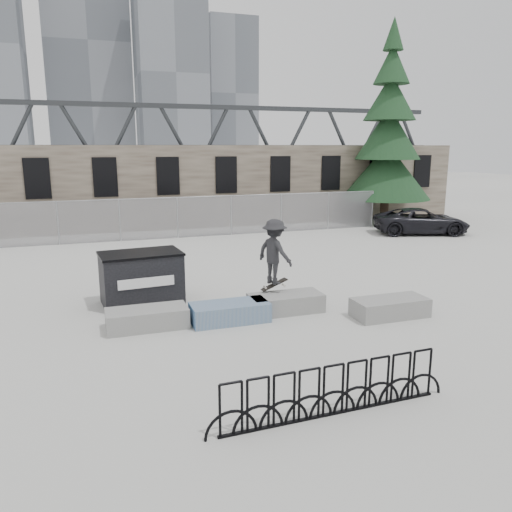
{
  "coord_description": "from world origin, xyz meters",
  "views": [
    {
      "loc": [
        -4.15,
        -11.83,
        4.45
      ],
      "look_at": [
        0.43,
        1.69,
        1.3
      ],
      "focal_mm": 35.0,
      "sensor_mm": 36.0,
      "label": 1
    }
  ],
  "objects_px": {
    "planter_offset": "(390,307)",
    "spruce_tree": "(388,143)",
    "planter_center_right": "(286,302)",
    "planter_far_left": "(147,317)",
    "bike_rack": "(333,391)",
    "suv": "(422,221)",
    "dumpster": "(141,277)",
    "planter_center_left": "(230,311)",
    "skateboarder": "(275,252)"
  },
  "relations": [
    {
      "from": "planter_center_right",
      "to": "planter_offset",
      "type": "bearing_deg",
      "value": -26.95
    },
    {
      "from": "bike_rack",
      "to": "dumpster",
      "type": "bearing_deg",
      "value": 107.83
    },
    {
      "from": "planter_center_left",
      "to": "spruce_tree",
      "type": "relative_size",
      "value": 0.17
    },
    {
      "from": "planter_far_left",
      "to": "spruce_tree",
      "type": "xyz_separation_m",
      "value": [
        15.62,
        13.65,
        4.35
      ]
    },
    {
      "from": "planter_center_right",
      "to": "spruce_tree",
      "type": "distance_m",
      "value": 18.57
    },
    {
      "from": "planter_center_right",
      "to": "dumpster",
      "type": "relative_size",
      "value": 0.84
    },
    {
      "from": "planter_center_right",
      "to": "planter_center_left",
      "type": "bearing_deg",
      "value": -171.06
    },
    {
      "from": "planter_offset",
      "to": "suv",
      "type": "relative_size",
      "value": 0.42
    },
    {
      "from": "dumpster",
      "to": "bike_rack",
      "type": "relative_size",
      "value": 0.53
    },
    {
      "from": "dumpster",
      "to": "spruce_tree",
      "type": "relative_size",
      "value": 0.21
    },
    {
      "from": "planter_far_left",
      "to": "dumpster",
      "type": "distance_m",
      "value": 2.19
    },
    {
      "from": "planter_offset",
      "to": "suv",
      "type": "distance_m",
      "value": 13.86
    },
    {
      "from": "dumpster",
      "to": "suv",
      "type": "xyz_separation_m",
      "value": [
        15.01,
        7.28,
        -0.09
      ]
    },
    {
      "from": "planter_far_left",
      "to": "planter_center_left",
      "type": "xyz_separation_m",
      "value": [
        2.08,
        -0.22,
        0.0
      ]
    },
    {
      "from": "planter_center_left",
      "to": "planter_center_right",
      "type": "bearing_deg",
      "value": 8.94
    },
    {
      "from": "planter_center_left",
      "to": "planter_offset",
      "type": "height_order",
      "value": "same"
    },
    {
      "from": "planter_center_left",
      "to": "planter_offset",
      "type": "relative_size",
      "value": 1.0
    },
    {
      "from": "planter_center_left",
      "to": "planter_offset",
      "type": "distance_m",
      "value": 4.27
    },
    {
      "from": "dumpster",
      "to": "spruce_tree",
      "type": "xyz_separation_m",
      "value": [
        15.51,
        11.52,
        3.86
      ]
    },
    {
      "from": "planter_far_left",
      "to": "planter_center_left",
      "type": "distance_m",
      "value": 2.09
    },
    {
      "from": "planter_center_left",
      "to": "skateboarder",
      "type": "bearing_deg",
      "value": 24.39
    },
    {
      "from": "suv",
      "to": "skateboarder",
      "type": "relative_size",
      "value": 2.4
    },
    {
      "from": "bike_rack",
      "to": "spruce_tree",
      "type": "relative_size",
      "value": 0.39
    },
    {
      "from": "skateboarder",
      "to": "planter_far_left",
      "type": "bearing_deg",
      "value": 71.27
    },
    {
      "from": "planter_center_left",
      "to": "dumpster",
      "type": "xyz_separation_m",
      "value": [
        -1.97,
        2.35,
        0.48
      ]
    },
    {
      "from": "planter_offset",
      "to": "spruce_tree",
      "type": "relative_size",
      "value": 0.17
    },
    {
      "from": "bike_rack",
      "to": "suv",
      "type": "distance_m",
      "value": 19.34
    },
    {
      "from": "planter_offset",
      "to": "skateboarder",
      "type": "relative_size",
      "value": 1.01
    },
    {
      "from": "dumpster",
      "to": "bike_rack",
      "type": "bearing_deg",
      "value": -77.43
    },
    {
      "from": "dumpster",
      "to": "skateboarder",
      "type": "distance_m",
      "value": 3.93
    },
    {
      "from": "suv",
      "to": "bike_rack",
      "type": "bearing_deg",
      "value": 157.4
    },
    {
      "from": "planter_far_left",
      "to": "bike_rack",
      "type": "relative_size",
      "value": 0.45
    },
    {
      "from": "planter_far_left",
      "to": "planter_offset",
      "type": "bearing_deg",
      "value": -11.05
    },
    {
      "from": "skateboarder",
      "to": "planter_offset",
      "type": "bearing_deg",
      "value": -148.05
    },
    {
      "from": "planter_far_left",
      "to": "suv",
      "type": "bearing_deg",
      "value": 31.89
    },
    {
      "from": "suv",
      "to": "spruce_tree",
      "type": "bearing_deg",
      "value": 11.54
    },
    {
      "from": "planter_far_left",
      "to": "bike_rack",
      "type": "bearing_deg",
      "value": -64.63
    },
    {
      "from": "planter_offset",
      "to": "spruce_tree",
      "type": "distance_m",
      "value": 18.12
    },
    {
      "from": "planter_center_right",
      "to": "planter_offset",
      "type": "distance_m",
      "value": 2.78
    },
    {
      "from": "planter_offset",
      "to": "spruce_tree",
      "type": "xyz_separation_m",
      "value": [
        9.39,
        14.87,
        4.35
      ]
    },
    {
      "from": "bike_rack",
      "to": "planter_offset",
      "type": "bearing_deg",
      "value": 46.8
    },
    {
      "from": "planter_center_left",
      "to": "bike_rack",
      "type": "bearing_deg",
      "value": -85.48
    },
    {
      "from": "planter_far_left",
      "to": "dumpster",
      "type": "height_order",
      "value": "dumpster"
    },
    {
      "from": "suv",
      "to": "skateboarder",
      "type": "distance_m",
      "value": 14.65
    },
    {
      "from": "planter_center_right",
      "to": "dumpster",
      "type": "distance_m",
      "value": 4.23
    },
    {
      "from": "planter_far_left",
      "to": "planter_center_right",
      "type": "height_order",
      "value": "same"
    },
    {
      "from": "planter_far_left",
      "to": "dumpster",
      "type": "relative_size",
      "value": 0.84
    },
    {
      "from": "dumpster",
      "to": "planter_center_right",
      "type": "bearing_deg",
      "value": -35.06
    },
    {
      "from": "planter_center_left",
      "to": "planter_offset",
      "type": "xyz_separation_m",
      "value": [
        4.15,
        -1.0,
        0.0
      ]
    },
    {
      "from": "spruce_tree",
      "to": "skateboarder",
      "type": "distance_m",
      "value": 18.13
    }
  ]
}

